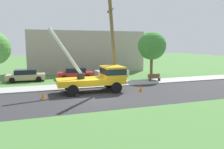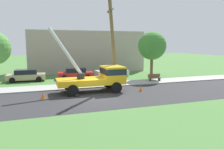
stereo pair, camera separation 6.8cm
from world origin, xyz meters
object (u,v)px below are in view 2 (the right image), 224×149
(parked_sedan_red, at_px, (76,73))
(roadside_tree_far, at_px, (152,46))
(utility_truck, at_px, (100,77))
(leaning_utility_pole, at_px, (113,44))
(parked_sedan_white, at_px, (112,71))
(traffic_cone_curbside, at_px, (112,85))
(traffic_cone_behind, at_px, (43,95))
(parked_sedan_tan, at_px, (26,75))
(park_bench, at_px, (155,78))
(traffic_cone_ahead, at_px, (141,88))

(parked_sedan_red, height_order, roadside_tree_far, roadside_tree_far)
(utility_truck, relative_size, leaning_utility_pole, 0.78)
(utility_truck, xyz_separation_m, roadside_tree_far, (8.45, 5.39, 2.77))
(utility_truck, xyz_separation_m, parked_sedan_white, (4.08, 8.49, -0.70))
(parked_sedan_red, bearing_deg, traffic_cone_curbside, -68.50)
(traffic_cone_behind, relative_size, roadside_tree_far, 0.09)
(parked_sedan_tan, height_order, parked_sedan_red, same)
(utility_truck, distance_m, leaning_utility_pole, 3.58)
(roadside_tree_far, bearing_deg, traffic_cone_curbside, -149.01)
(traffic_cone_curbside, relative_size, parked_sedan_red, 0.12)
(leaning_utility_pole, relative_size, traffic_cone_curbside, 15.46)
(leaning_utility_pole, xyz_separation_m, roadside_tree_far, (6.78, 4.46, -0.25))
(traffic_cone_curbside, bearing_deg, parked_sedan_red, 111.50)
(parked_sedan_tan, relative_size, parked_sedan_white, 0.99)
(leaning_utility_pole, bearing_deg, parked_sedan_red, 109.91)
(parked_sedan_tan, height_order, parked_sedan_white, same)
(park_bench, distance_m, roadside_tree_far, 4.47)
(parked_sedan_tan, bearing_deg, utility_truck, -50.18)
(utility_truck, relative_size, traffic_cone_behind, 12.07)
(leaning_utility_pole, bearing_deg, utility_truck, -150.63)
(utility_truck, relative_size, roadside_tree_far, 1.13)
(leaning_utility_pole, relative_size, parked_sedan_tan, 1.94)
(traffic_cone_behind, relative_size, park_bench, 0.35)
(park_bench, bearing_deg, parked_sedan_red, 149.33)
(traffic_cone_curbside, distance_m, parked_sedan_red, 7.29)
(traffic_cone_curbside, relative_size, parked_sedan_white, 0.12)
(traffic_cone_ahead, relative_size, park_bench, 0.35)
(traffic_cone_ahead, relative_size, roadside_tree_far, 0.09)
(traffic_cone_behind, relative_size, parked_sedan_white, 0.12)
(utility_truck, distance_m, traffic_cone_curbside, 2.47)
(leaning_utility_pole, xyz_separation_m, traffic_cone_ahead, (2.03, -2.19, -4.15))
(traffic_cone_ahead, xyz_separation_m, parked_sedan_tan, (-10.55, 9.47, 0.43))
(utility_truck, bearing_deg, parked_sedan_red, 96.59)
(traffic_cone_ahead, relative_size, parked_sedan_white, 0.12)
(traffic_cone_behind, bearing_deg, traffic_cone_ahead, -0.38)
(parked_sedan_red, xyz_separation_m, roadside_tree_far, (9.39, -2.74, 3.47))
(roadside_tree_far, bearing_deg, park_bench, -109.99)
(leaning_utility_pole, distance_m, traffic_cone_ahead, 5.12)
(traffic_cone_curbside, xyz_separation_m, parked_sedan_white, (2.36, 7.13, 0.43))
(roadside_tree_far, bearing_deg, traffic_cone_ahead, -125.59)
(traffic_cone_ahead, height_order, roadside_tree_far, roadside_tree_far)
(traffic_cone_behind, xyz_separation_m, traffic_cone_curbside, (6.88, 2.55, 0.00))
(traffic_cone_curbside, bearing_deg, parked_sedan_white, 71.73)
(utility_truck, height_order, parked_sedan_red, utility_truck)
(parked_sedan_white, xyz_separation_m, roadside_tree_far, (4.37, -3.10, 3.47))
(parked_sedan_white, bearing_deg, roadside_tree_far, -35.35)
(parked_sedan_red, xyz_separation_m, parked_sedan_white, (5.02, 0.36, 0.00))
(traffic_cone_ahead, xyz_separation_m, traffic_cone_behind, (-8.85, 0.06, 0.00))
(parked_sedan_red, xyz_separation_m, park_bench, (8.54, -5.07, -0.25))
(utility_truck, relative_size, parked_sedan_tan, 1.52)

